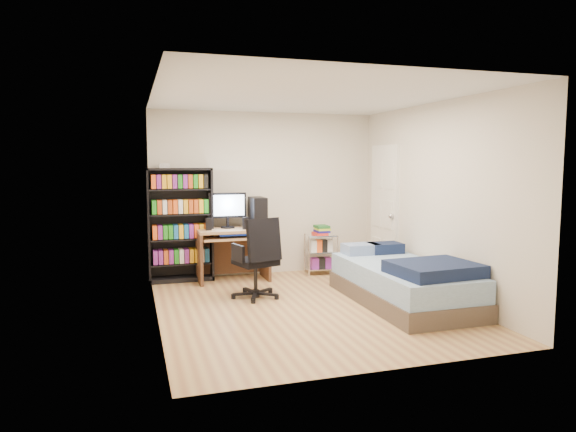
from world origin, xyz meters
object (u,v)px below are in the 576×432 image
object	(u,v)px
media_shelf	(180,223)
computer_desk	(239,233)
bed	(404,282)
office_chair	(257,272)

from	to	relation	value
media_shelf	computer_desk	size ratio (longest dim) A/B	1.33
media_shelf	computer_desk	xyz separation A→B (m)	(0.84, -0.15, -0.15)
bed	computer_desk	bearing A→B (deg)	131.67
office_chair	bed	size ratio (longest dim) A/B	0.49
computer_desk	bed	xyz separation A→B (m)	(1.68, -1.89, -0.43)
office_chair	bed	bearing A→B (deg)	-41.14
computer_desk	bed	size ratio (longest dim) A/B	0.60
media_shelf	office_chair	xyz separation A→B (m)	(0.84, -1.27, -0.52)
computer_desk	office_chair	distance (m)	1.18
computer_desk	office_chair	bearing A→B (deg)	-89.61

